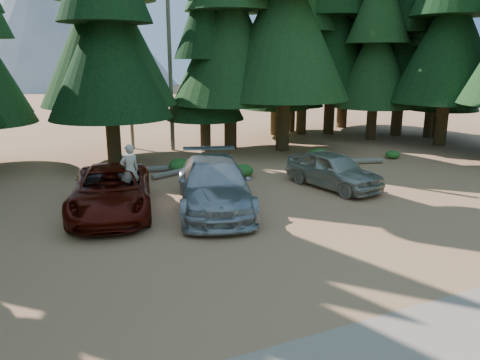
{
  "coord_description": "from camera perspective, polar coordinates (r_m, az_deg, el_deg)",
  "views": [
    {
      "loc": [
        -6.85,
        -11.48,
        5.29
      ],
      "look_at": [
        -0.48,
        2.37,
        1.25
      ],
      "focal_mm": 35.0,
      "sensor_mm": 36.0,
      "label": 1
    }
  ],
  "objects": [
    {
      "name": "shrub_right",
      "position": [
        21.17,
        0.26,
        1.16
      ],
      "size": [
        1.03,
        1.03,
        0.56
      ],
      "primitive_type": "ellipsoid",
      "color": "#265D1C",
      "rests_on": "ground"
    },
    {
      "name": "frisbee_player",
      "position": [
        16.56,
        -13.3,
        1.18
      ],
      "size": [
        0.71,
        0.52,
        1.82
      ],
      "rotation": [
        0.0,
        0.0,
        3.27
      ],
      "color": "beige",
      "rests_on": "ground"
    },
    {
      "name": "gravel_strip",
      "position": [
        9.98,
        26.0,
        -18.78
      ],
      "size": [
        26.0,
        3.5,
        0.01
      ],
      "primitive_type": "cube",
      "color": "tan",
      "rests_on": "ground"
    },
    {
      "name": "silver_minivan_center",
      "position": [
        16.59,
        -3.16,
        -0.56
      ],
      "size": [
        4.2,
        6.59,
        1.78
      ],
      "primitive_type": "imported",
      "rotation": [
        0.0,
        0.0,
        -0.3
      ],
      "color": "#A8AAB0",
      "rests_on": "ground"
    },
    {
      "name": "shrub_left",
      "position": [
        21.63,
        -13.8,
        0.82
      ],
      "size": [
        0.76,
        0.76,
        0.42
      ],
      "primitive_type": "ellipsoid",
      "color": "#265D1C",
      "rests_on": "ground"
    },
    {
      "name": "forest_belt_north",
      "position": [
        27.86,
        -10.04,
        3.67
      ],
      "size": [
        36.0,
        7.0,
        22.0
      ],
      "primitive_type": null,
      "color": "black",
      "rests_on": "ground"
    },
    {
      "name": "red_pickup",
      "position": [
        16.77,
        -15.45,
        -1.25
      ],
      "size": [
        3.86,
        6.18,
        1.59
      ],
      "primitive_type": "imported",
      "rotation": [
        0.0,
        0.0,
        -0.23
      ],
      "color": "#520E07",
      "rests_on": "ground"
    },
    {
      "name": "mountain_peak",
      "position": [
        100.08,
        -23.4,
        17.94
      ],
      "size": [
        48.0,
        50.0,
        28.0
      ],
      "color": "gray",
      "rests_on": "ground"
    },
    {
      "name": "silver_minivan_right",
      "position": [
        19.69,
        11.3,
        1.22
      ],
      "size": [
        2.54,
        4.65,
        1.5
      ],
      "primitive_type": "imported",
      "rotation": [
        0.0,
        0.0,
        0.18
      ],
      "color": "#A8A595",
      "rests_on": "ground"
    },
    {
      "name": "log_left",
      "position": [
        22.0,
        -6.74,
        1.18
      ],
      "size": [
        3.54,
        1.59,
        0.26
      ],
      "primitive_type": "cylinder",
      "rotation": [
        0.0,
        1.57,
        0.37
      ],
      "color": "#73695C",
      "rests_on": "ground"
    },
    {
      "name": "shrub_far_right",
      "position": [
        24.57,
        9.59,
        3.01
      ],
      "size": [
        1.23,
        1.23,
        0.68
      ],
      "primitive_type": "ellipsoid",
      "color": "#265D1C",
      "rests_on": "ground"
    },
    {
      "name": "snag_front",
      "position": [
        27.09,
        -8.64,
        16.18
      ],
      "size": [
        0.24,
        0.24,
        12.0
      ],
      "primitive_type": "cylinder",
      "color": "#73695C",
      "rests_on": "ground"
    },
    {
      "name": "log_right",
      "position": [
        24.09,
        11.99,
        2.18
      ],
      "size": [
        4.44,
        1.55,
        0.29
      ],
      "primitive_type": "cylinder",
      "rotation": [
        0.0,
        1.57,
        -0.28
      ],
      "color": "#73695C",
      "rests_on": "ground"
    },
    {
      "name": "shrub_center_right",
      "position": [
        22.28,
        -7.52,
        1.65
      ],
      "size": [
        0.93,
        0.93,
        0.51
      ],
      "primitive_type": "ellipsoid",
      "color": "#265D1C",
      "rests_on": "ground"
    },
    {
      "name": "shrub_center_left",
      "position": [
        22.81,
        -7.35,
        1.99
      ],
      "size": [
        0.96,
        0.96,
        0.53
      ],
      "primitive_type": "ellipsoid",
      "color": "#265D1C",
      "rests_on": "ground"
    },
    {
      "name": "shrub_far_left",
      "position": [
        22.24,
        -15.56,
        1.16
      ],
      "size": [
        0.87,
        0.87,
        0.48
      ],
      "primitive_type": "ellipsoid",
      "color": "#265D1C",
      "rests_on": "ground"
    },
    {
      "name": "shrub_edge_east",
      "position": [
        26.33,
        18.1,
        2.98
      ],
      "size": [
        0.77,
        0.77,
        0.42
      ],
      "primitive_type": "ellipsoid",
      "color": "#265D1C",
      "rests_on": "ground"
    },
    {
      "name": "ground",
      "position": [
        14.38,
        5.73,
        -6.82
      ],
      "size": [
        160.0,
        160.0,
        0.0
      ],
      "primitive_type": "plane",
      "color": "#AD6C49",
      "rests_on": "ground"
    },
    {
      "name": "snag_back",
      "position": [
        28.06,
        -13.49,
        13.85
      ],
      "size": [
        0.2,
        0.2,
        10.0
      ],
      "primitive_type": "cylinder",
      "color": "#73695C",
      "rests_on": "ground"
    },
    {
      "name": "log_mid",
      "position": [
        22.44,
        -11.96,
        1.27
      ],
      "size": [
        3.58,
        1.19,
        0.3
      ],
      "primitive_type": "cylinder",
      "rotation": [
        0.0,
        1.57,
        -0.25
      ],
      "color": "#73695C",
      "rests_on": "ground"
    }
  ]
}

